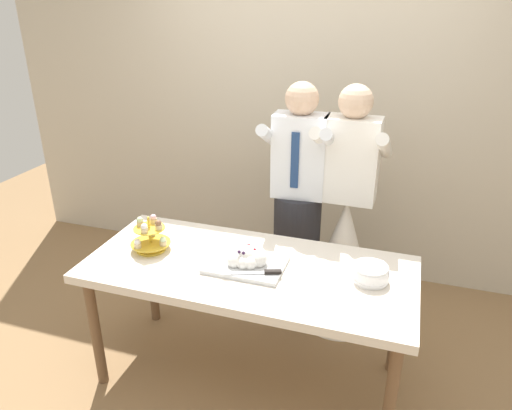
% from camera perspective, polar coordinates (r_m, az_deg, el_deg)
% --- Properties ---
extents(ground_plane, '(8.00, 8.00, 0.00)m').
position_cam_1_polar(ground_plane, '(3.09, -0.83, -19.69)').
color(ground_plane, olive).
extents(rear_wall, '(5.20, 0.10, 2.90)m').
position_cam_1_polar(rear_wall, '(3.74, 6.64, 13.20)').
color(rear_wall, beige).
rests_on(rear_wall, ground_plane).
extents(dessert_table, '(1.80, 0.80, 0.78)m').
position_cam_1_polar(dessert_table, '(2.66, -0.92, -8.66)').
color(dessert_table, silver).
rests_on(dessert_table, ground_plane).
extents(cupcake_stand, '(0.23, 0.23, 0.21)m').
position_cam_1_polar(cupcake_stand, '(2.80, -12.59, -3.75)').
color(cupcake_stand, gold).
rests_on(cupcake_stand, dessert_table).
extents(main_cake_tray, '(0.43, 0.32, 0.12)m').
position_cam_1_polar(main_cake_tray, '(2.60, -1.09, -6.49)').
color(main_cake_tray, silver).
rests_on(main_cake_tray, dessert_table).
extents(plate_stack, '(0.19, 0.19, 0.09)m').
position_cam_1_polar(plate_stack, '(2.54, 13.62, -8.02)').
color(plate_stack, white).
rests_on(plate_stack, dessert_table).
extents(person_groom, '(0.48, 0.51, 1.66)m').
position_cam_1_polar(person_groom, '(3.23, 4.98, -1.59)').
color(person_groom, '#232328').
rests_on(person_groom, ground_plane).
extents(person_bride, '(0.56, 0.56, 1.66)m').
position_cam_1_polar(person_bride, '(3.27, 10.48, -4.81)').
color(person_bride, white).
rests_on(person_bride, ground_plane).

